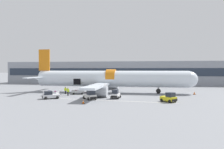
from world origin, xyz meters
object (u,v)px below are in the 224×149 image
(suitcase_on_tarmac_upright, at_px, (86,94))
(suitcase_on_tarmac_spare, at_px, (85,94))
(baggage_cart_queued, at_px, (51,93))
(ground_crew_helper, at_px, (95,90))
(baggage_tug_mid, at_px, (90,96))
(ground_crew_driver, at_px, (90,90))
(baggage_tug_lead, at_px, (116,95))
(airplane, at_px, (109,79))
(ground_crew_supervisor, at_px, (66,90))
(ground_crew_loader_a, at_px, (68,91))
(ground_crew_loader_b, at_px, (91,92))
(baggage_tug_rear, at_px, (169,98))
(baggage_cart_loading, at_px, (78,92))
(baggage_tug_spare, at_px, (50,95))

(suitcase_on_tarmac_upright, bearing_deg, suitcase_on_tarmac_spare, -88.47)
(baggage_cart_queued, relative_size, ground_crew_helper, 2.48)
(baggage_tug_mid, height_order, ground_crew_driver, baggage_tug_mid)
(baggage_tug_lead, bearing_deg, baggage_cart_queued, 172.29)
(baggage_tug_lead, height_order, suitcase_on_tarmac_upright, baggage_tug_lead)
(airplane, bearing_deg, baggage_cart_queued, -145.80)
(ground_crew_helper, bearing_deg, airplane, 56.13)
(airplane, xyz_separation_m, ground_crew_supervisor, (-9.10, -4.51, -2.30))
(baggage_cart_queued, xyz_separation_m, ground_crew_loader_a, (3.46, 0.56, 0.38))
(ground_crew_loader_b, bearing_deg, baggage_tug_mid, -76.16)
(baggage_tug_mid, height_order, ground_crew_helper, ground_crew_helper)
(ground_crew_loader_a, bearing_deg, baggage_tug_rear, -14.05)
(baggage_tug_rear, bearing_deg, ground_crew_supervisor, 160.99)
(ground_crew_loader_a, distance_m, ground_crew_supervisor, 2.87)
(ground_crew_helper, distance_m, suitcase_on_tarmac_spare, 3.06)
(ground_crew_helper, bearing_deg, baggage_tug_lead, -45.60)
(baggage_tug_lead, xyz_separation_m, suitcase_on_tarmac_spare, (-6.96, 2.99, -0.44))
(ground_crew_driver, height_order, suitcase_on_tarmac_upright, ground_crew_driver)
(ground_crew_driver, bearing_deg, baggage_cart_loading, -156.49)
(baggage_cart_loading, relative_size, suitcase_on_tarmac_upright, 6.09)
(ground_crew_driver, bearing_deg, ground_crew_supervisor, -165.63)
(ground_crew_helper, relative_size, suitcase_on_tarmac_upright, 2.76)
(baggage_tug_lead, xyz_separation_m, baggage_tug_rear, (9.50, -2.55, -0.01))
(baggage_tug_lead, height_order, baggage_tug_mid, baggage_tug_lead)
(baggage_tug_mid, distance_m, baggage_tug_spare, 7.67)
(baggage_tug_lead, height_order, ground_crew_helper, baggage_tug_lead)
(baggage_tug_mid, bearing_deg, ground_crew_supervisor, 138.13)
(baggage_tug_mid, relative_size, baggage_tug_spare, 0.92)
(baggage_tug_spare, bearing_deg, baggage_tug_mid, 2.37)
(baggage_tug_lead, bearing_deg, ground_crew_loader_b, 149.00)
(ground_crew_supervisor, bearing_deg, baggage_tug_mid, -41.87)
(ground_crew_helper, bearing_deg, ground_crew_supervisor, -173.73)
(baggage_tug_mid, height_order, ground_crew_loader_b, baggage_tug_mid)
(baggage_tug_mid, height_order, baggage_tug_rear, baggage_tug_mid)
(ground_crew_driver, bearing_deg, baggage_tug_mid, -74.00)
(baggage_cart_loading, bearing_deg, ground_crew_supervisor, -174.11)
(ground_crew_loader_a, xyz_separation_m, ground_crew_driver, (3.70, 3.76, -0.02))
(ground_crew_supervisor, height_order, suitcase_on_tarmac_upright, ground_crew_supervisor)
(baggage_tug_mid, bearing_deg, baggage_cart_queued, 158.15)
(baggage_tug_spare, bearing_deg, baggage_cart_queued, 113.92)
(ground_crew_supervisor, bearing_deg, baggage_cart_queued, -122.80)
(baggage_cart_loading, relative_size, ground_crew_helper, 2.21)
(ground_crew_driver, bearing_deg, suitcase_on_tarmac_upright, -94.92)
(baggage_tug_mid, distance_m, ground_crew_helper, 7.58)
(ground_crew_loader_a, relative_size, ground_crew_loader_b, 1.08)
(ground_crew_loader_a, distance_m, ground_crew_loader_b, 4.81)
(baggage_cart_queued, bearing_deg, baggage_tug_lead, -7.71)
(ground_crew_loader_a, bearing_deg, suitcase_on_tarmac_upright, 22.90)
(baggage_tug_lead, relative_size, baggage_cart_queued, 0.59)
(baggage_tug_spare, height_order, ground_crew_driver, ground_crew_driver)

